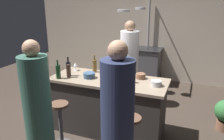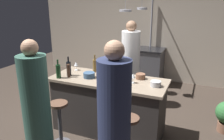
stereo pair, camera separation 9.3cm
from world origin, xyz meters
The scene contains 21 objects.
ground_plane centered at (0.00, 0.00, 0.00)m, with size 9.00×9.00×0.00m, color #382D26.
back_wall centered at (0.00, 2.85, 1.30)m, with size 6.40×0.16×2.60m, color #BCAD99.
kitchen_island centered at (0.00, 0.00, 0.45)m, with size 1.80×0.72×0.90m.
stove_range centered at (0.00, 2.45, 0.45)m, with size 0.80×0.64×0.89m.
chef centered at (0.00, 1.08, 0.79)m, with size 0.36×0.36×1.69m.
bar_stool_right centered at (0.55, -0.62, 0.38)m, with size 0.28×0.28×0.68m.
guest_right centered at (0.51, -1.00, 0.79)m, with size 0.36×0.36×1.70m.
bar_stool_left centered at (-0.49, -0.62, 0.38)m, with size 0.28×0.28×0.68m.
guest_left centered at (-0.53, -1.02, 0.76)m, with size 0.35×0.35×1.64m.
overhead_pot_rack centered at (-0.07, 2.08, 1.61)m, with size 0.58×1.31×2.17m.
cutting_board centered at (0.04, 0.14, 0.91)m, with size 0.32×0.22×0.02m, color #997047.
pepper_mill centered at (-0.60, -0.16, 1.01)m, with size 0.05×0.05×0.21m, color #382319.
wine_bottle_red centered at (-0.73, -0.26, 1.01)m, with size 0.07×0.07×0.30m.
wine_bottle_dark centered at (-0.65, -0.09, 1.02)m, with size 0.07×0.07×0.31m.
wine_bottle_amber centered at (-0.35, 0.24, 1.01)m, with size 0.07×0.07×0.29m.
wine_glass_by_chef centered at (0.40, -0.02, 1.01)m, with size 0.07×0.07×0.15m.
wine_glass_near_left_guest centered at (0.16, -0.25, 1.01)m, with size 0.07×0.07×0.15m.
wine_glass_near_right_guest centered at (-0.69, 0.19, 1.01)m, with size 0.07×0.07×0.15m.
mixing_bowl_blue centered at (-0.30, -0.06, 0.94)m, with size 0.18×0.18×0.08m, color #334C6B.
mixing_bowl_steel centered at (0.74, -0.02, 0.94)m, with size 0.15×0.15×0.08m, color #B7B7BC.
mixing_bowl_wooden centered at (0.45, 0.20, 0.94)m, with size 0.14×0.14×0.08m, color brown.
Camera 2 is at (1.32, -2.95, 2.06)m, focal length 35.84 mm.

